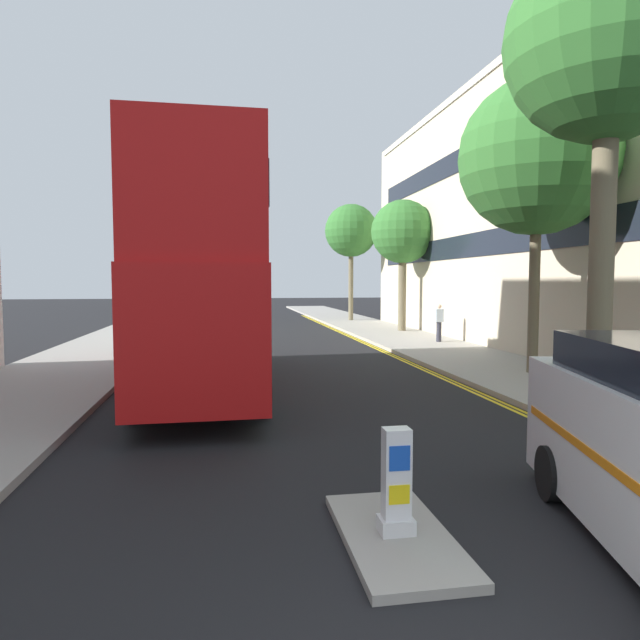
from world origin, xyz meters
The scene contains 13 objects.
sidewalk_right centered at (6.50, 16.00, 0.07)m, with size 4.00×80.00×0.14m, color #9E9991.
sidewalk_left centered at (-6.50, 16.00, 0.07)m, with size 4.00×80.00×0.14m, color #9E9991.
kerb_line_outer centered at (4.40, 14.00, 0.00)m, with size 0.10×56.00×0.01m, color yellow.
kerb_line_inner centered at (4.24, 14.00, 0.00)m, with size 0.10×56.00×0.01m, color yellow.
traffic_island centered at (0.00, 3.28, 0.05)m, with size 1.10×2.20×0.10m, color #9E9991.
keep_left_bollard centered at (0.00, 3.28, 0.61)m, with size 0.36×0.28×1.11m.
double_decker_bus_away centered at (-2.32, 12.35, 3.03)m, with size 2.91×10.84×5.64m.
pedestrian_far centered at (7.29, 20.39, 0.99)m, with size 0.34×0.22×1.62m.
street_tree_near centered at (6.87, 12.29, 6.19)m, with size 4.36×4.36×8.25m.
street_tree_mid centered at (7.43, 25.92, 5.29)m, with size 3.32×3.32×6.87m.
street_tree_far centered at (5.03, 6.99, 6.97)m, with size 3.66×3.66×8.75m.
street_tree_distant centered at (6.55, 34.24, 6.10)m, with size 3.51×3.51×7.76m.
townhouse_terrace_right centered at (13.50, 19.76, 5.61)m, with size 10.08×28.00×11.22m.
Camera 1 is at (-1.72, -2.14, 2.73)m, focal length 31.02 mm.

